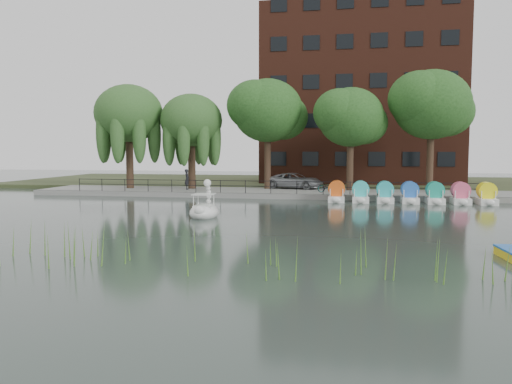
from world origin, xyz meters
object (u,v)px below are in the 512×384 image
(bicycle, at_px, (328,186))
(swan_boat, at_px, (204,209))
(minivan, at_px, (295,180))
(pedestrian, at_px, (187,178))

(bicycle, relative_size, swan_boat, 0.67)
(minivan, xyz_separation_m, pedestrian, (-8.88, -2.67, 0.21))
(pedestrian, bearing_deg, bicycle, -115.84)
(minivan, distance_m, swan_boat, 16.64)
(minivan, distance_m, pedestrian, 9.27)
(minivan, xyz_separation_m, swan_boat, (-3.45, -16.26, -0.72))
(minivan, height_order, swan_boat, swan_boat)
(minivan, bearing_deg, swan_boat, -178.36)
(minivan, height_order, pedestrian, pedestrian)
(bicycle, relative_size, pedestrian, 0.87)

